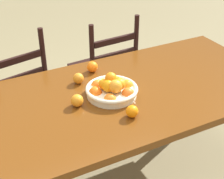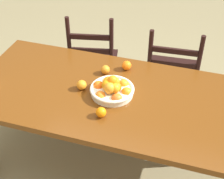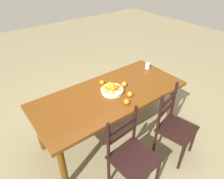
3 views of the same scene
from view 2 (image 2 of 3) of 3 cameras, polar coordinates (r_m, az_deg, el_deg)
The scene contains 9 objects.
ground_plane at distance 2.78m, azimuth 0.65°, elevation -12.80°, with size 12.00×12.00×0.00m, color #827855.
dining_table at distance 2.31m, azimuth 0.77°, elevation -2.52°, with size 2.04×0.91×0.74m.
chair_near_window at distance 2.98m, azimuth 10.26°, elevation 2.53°, with size 0.48×0.48×0.95m.
chair_by_cabinet at distance 3.11m, azimuth -3.20°, elevation 4.62°, with size 0.50×0.50×0.96m.
fruit_bowl at distance 2.23m, azimuth -0.02°, elevation 0.08°, with size 0.30×0.30×0.14m.
orange_loose_0 at distance 2.29m, azimuth -5.24°, elevation 0.78°, with size 0.07×0.07×0.07m, color orange.
orange_loose_1 at distance 2.47m, azimuth 2.53°, elevation 4.14°, with size 0.07×0.07×0.07m, color orange.
orange_loose_2 at distance 2.43m, azimuth -1.16°, elevation 3.42°, with size 0.07×0.07×0.07m, color orange.
orange_loose_3 at distance 2.07m, azimuth -1.89°, elevation -3.93°, with size 0.07×0.07×0.07m, color orange.
Camera 2 is at (0.49, -1.67, 2.17)m, focal length 53.33 mm.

